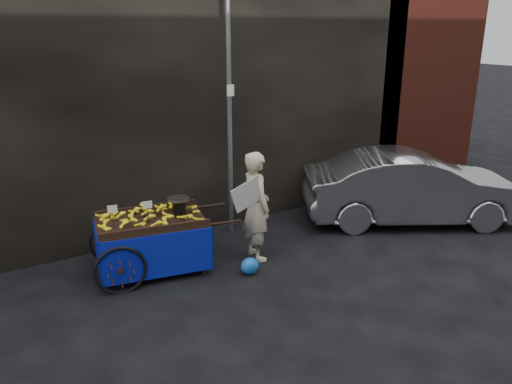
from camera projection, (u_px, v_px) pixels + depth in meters
ground at (255, 263)px, 7.45m from camera, size 80.00×80.00×0.00m
building_wall at (199, 77)px, 8.96m from camera, size 13.50×2.00×5.00m
street_pole at (229, 115)px, 8.02m from camera, size 0.12×0.10×4.00m
banana_cart at (148, 226)px, 7.00m from camera, size 2.19×1.28×1.12m
vendor at (256, 206)px, 7.38m from camera, size 0.77×0.64×1.66m
plastic_bag at (250, 266)px, 7.08m from camera, size 0.27×0.22×0.25m
parked_car at (413, 188)px, 8.87m from camera, size 3.99×3.05×1.26m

